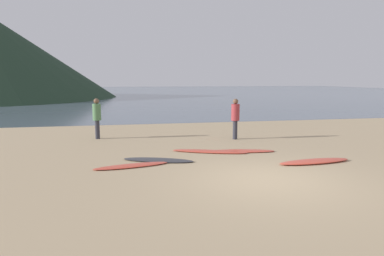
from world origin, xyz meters
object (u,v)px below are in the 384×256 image
at_px(surfboard_0, 132,166).
at_px(surfboard_3, 243,151).
at_px(surfboard_1, 158,160).
at_px(surfboard_4, 315,161).
at_px(person_1, 235,115).
at_px(surfboard_2, 210,151).
at_px(person_0, 97,115).

xyz_separation_m(surfboard_0, surfboard_3, (3.95, 1.35, -0.00)).
height_order(surfboard_1, surfboard_4, surfboard_4).
height_order(surfboard_0, person_1, person_1).
bearing_deg(surfboard_2, surfboard_3, 15.08).
relative_size(surfboard_3, person_1, 1.30).
height_order(surfboard_1, surfboard_2, surfboard_2).
bearing_deg(surfboard_3, surfboard_4, -40.04).
bearing_deg(surfboard_4, surfboard_3, 124.09).
relative_size(surfboard_1, person_0, 1.30).
xyz_separation_m(surfboard_1, surfboard_2, (1.92, 0.93, 0.00)).
xyz_separation_m(surfboard_2, surfboard_4, (2.79, -2.15, 0.01)).
distance_m(surfboard_4, person_1, 4.77).
distance_m(surfboard_0, surfboard_4, 5.60).
distance_m(surfboard_1, surfboard_3, 3.20).
xyz_separation_m(surfboard_0, surfboard_4, (5.56, -0.66, 0.02)).
bearing_deg(person_0, person_1, 96.58).
height_order(surfboard_0, surfboard_1, surfboard_0).
bearing_deg(surfboard_4, surfboard_2, 137.68).
relative_size(surfboard_3, person_0, 1.30).
distance_m(surfboard_1, person_0, 5.18).
bearing_deg(surfboard_1, person_1, 63.66).
bearing_deg(person_0, surfboard_2, 66.87).
bearing_deg(surfboard_0, person_1, 29.32).
height_order(surfboard_4, person_1, person_1).
relative_size(surfboard_2, surfboard_4, 1.11).
height_order(surfboard_1, person_0, person_0).
bearing_deg(person_0, surfboard_4, 68.70).
xyz_separation_m(surfboard_0, surfboard_1, (0.85, 0.57, -0.00)).
bearing_deg(person_1, surfboard_3, -63.10).
xyz_separation_m(surfboard_4, person_0, (-6.84, 5.84, 0.98)).
height_order(surfboard_2, person_0, person_0).
relative_size(surfboard_3, surfboard_4, 0.94).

